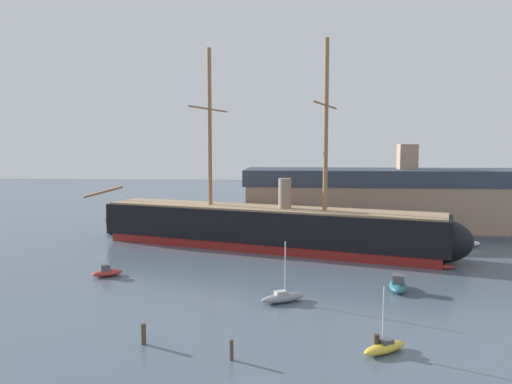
{
  "coord_description": "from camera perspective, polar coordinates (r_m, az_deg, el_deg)",
  "views": [
    {
      "loc": [
        3.06,
        -27.23,
        15.58
      ],
      "look_at": [
        -1.85,
        33.48,
        9.87
      ],
      "focal_mm": 33.94,
      "sensor_mm": 36.0,
      "label": 1
    }
  ],
  "objects": [
    {
      "name": "tall_ship",
      "position": [
        74.3,
        1.04,
        -4.15
      ],
      "size": [
        62.39,
        24.42,
        30.9
      ],
      "color": "maroon",
      "rests_on": "ground"
    },
    {
      "name": "sailboat_foreground_right",
      "position": [
        39.7,
        14.91,
        -17.26
      ],
      "size": [
        3.95,
        3.26,
        5.19
      ],
      "color": "gold",
      "rests_on": "ground"
    },
    {
      "name": "sailboat_near_centre",
      "position": [
        49.75,
        3.17,
        -12.28
      ],
      "size": [
        4.84,
        3.54,
        6.18
      ],
      "color": "gray",
      "rests_on": "ground"
    },
    {
      "name": "motorboat_mid_left",
      "position": [
        61.73,
        -17.17,
        -9.01
      ],
      "size": [
        3.77,
        3.1,
        1.48
      ],
      "color": "#B22D28",
      "rests_on": "ground"
    },
    {
      "name": "motorboat_mid_right",
      "position": [
        55.51,
        16.36,
        -10.47
      ],
      "size": [
        2.61,
        4.67,
        1.85
      ],
      "color": "#236670",
      "rests_on": "ground"
    },
    {
      "name": "dinghy_alongside_stern",
      "position": [
        67.17,
        21.39,
        -8.19
      ],
      "size": [
        2.43,
        1.3,
        0.55
      ],
      "color": "#B22D28",
      "rests_on": "ground"
    },
    {
      "name": "dinghy_far_left",
      "position": [
        90.3,
        -16.38,
        -4.58
      ],
      "size": [
        3.05,
        1.7,
        0.68
      ],
      "color": "#1E284C",
      "rests_on": "ground"
    },
    {
      "name": "motorboat_far_right",
      "position": [
        82.67,
        23.51,
        -5.49
      ],
      "size": [
        4.7,
        2.3,
        1.91
      ],
      "color": "silver",
      "rests_on": "ground"
    },
    {
      "name": "dinghy_distant_centre",
      "position": [
        93.83,
        3.42,
        -4.04
      ],
      "size": [
        1.27,
        2.41,
        0.55
      ],
      "color": "silver",
      "rests_on": "ground"
    },
    {
      "name": "mooring_piling_nearest",
      "position": [
        40.77,
        -13.12,
        -15.98
      ],
      "size": [
        0.39,
        0.39,
        1.68
      ],
      "primitive_type": "cylinder",
      "color": "#4C3D2D",
      "rests_on": "ground"
    },
    {
      "name": "mooring_piling_left_pair",
      "position": [
        37.24,
        -2.91,
        -18.1
      ],
      "size": [
        0.3,
        0.3,
        1.52
      ],
      "primitive_type": "cylinder",
      "color": "#4C3D2D",
      "rests_on": "ground"
    },
    {
      "name": "mooring_piling_right_pair",
      "position": [
        39.45,
        14.01,
        -16.95
      ],
      "size": [
        0.44,
        0.44,
        1.43
      ],
      "primitive_type": "cylinder",
      "color": "#382B1E",
      "rests_on": "ground"
    },
    {
      "name": "dockside_warehouse_right",
      "position": [
        92.13,
        16.75,
        -1.02
      ],
      "size": [
        61.33,
        16.95,
        16.04
      ],
      "color": "#565659",
      "rests_on": "ground"
    }
  ]
}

